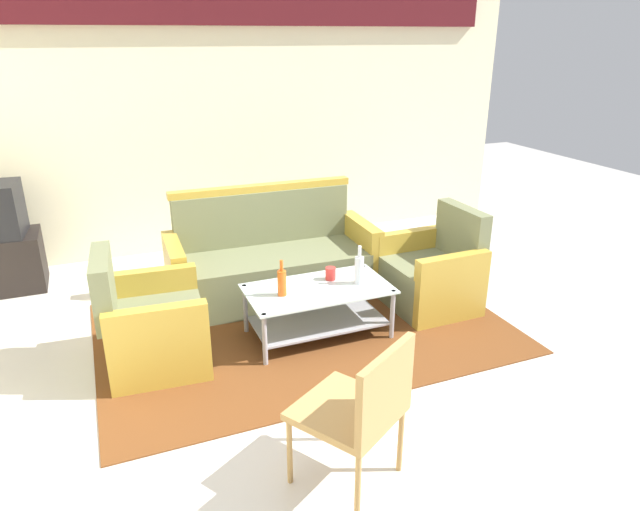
{
  "coord_description": "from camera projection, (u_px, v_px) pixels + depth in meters",
  "views": [
    {
      "loc": [
        -1.48,
        -3.0,
        2.22
      ],
      "look_at": [
        0.02,
        0.7,
        0.65
      ],
      "focal_mm": 31.83,
      "sensor_mm": 36.0,
      "label": 1
    }
  ],
  "objects": [
    {
      "name": "ground_plane",
      "position": [
        355.0,
        378.0,
        3.92
      ],
      "size": [
        14.0,
        14.0,
        0.0
      ],
      "primitive_type": "plane",
      "color": "beige"
    },
    {
      "name": "wall_back",
      "position": [
        235.0,
        109.0,
        6.01
      ],
      "size": [
        6.52,
        0.19,
        2.8
      ],
      "color": "beige",
      "rests_on": "ground"
    },
    {
      "name": "rug",
      "position": [
        303.0,
        327.0,
        4.58
      ],
      "size": [
        3.17,
        2.14,
        0.01
      ],
      "primitive_type": "cube",
      "color": "brown",
      "rests_on": "ground"
    },
    {
      "name": "couch",
      "position": [
        272.0,
        263.0,
        5.03
      ],
      "size": [
        1.82,
        0.79,
        0.96
      ],
      "rotation": [
        0.0,
        0.0,
        3.11
      ],
      "color": "#6B704C",
      "rests_on": "rug"
    },
    {
      "name": "armchair_left",
      "position": [
        151.0,
        327.0,
        4.0
      ],
      "size": [
        0.75,
        0.8,
        0.85
      ],
      "rotation": [
        0.0,
        0.0,
        -1.64
      ],
      "color": "#6B704C",
      "rests_on": "rug"
    },
    {
      "name": "armchair_right",
      "position": [
        432.0,
        275.0,
        4.86
      ],
      "size": [
        0.71,
        0.77,
        0.85
      ],
      "rotation": [
        0.0,
        0.0,
        1.59
      ],
      "color": "#6B704C",
      "rests_on": "rug"
    },
    {
      "name": "coffee_table",
      "position": [
        318.0,
        304.0,
        4.37
      ],
      "size": [
        1.1,
        0.6,
        0.4
      ],
      "color": "silver",
      "rests_on": "rug"
    },
    {
      "name": "bottle_clear",
      "position": [
        359.0,
        269.0,
        4.36
      ],
      "size": [
        0.07,
        0.07,
        0.31
      ],
      "color": "silver",
      "rests_on": "coffee_table"
    },
    {
      "name": "bottle_orange",
      "position": [
        282.0,
        282.0,
        4.16
      ],
      "size": [
        0.07,
        0.07,
        0.28
      ],
      "color": "#D85919",
      "rests_on": "coffee_table"
    },
    {
      "name": "cup",
      "position": [
        331.0,
        273.0,
        4.45
      ],
      "size": [
        0.08,
        0.08,
        0.1
      ],
      "primitive_type": "cylinder",
      "color": "red",
      "rests_on": "coffee_table"
    },
    {
      "name": "wicker_chair",
      "position": [
        362.0,
        405.0,
        2.82
      ],
      "size": [
        0.66,
        0.66,
        0.84
      ],
      "rotation": [
        0.0,
        0.0,
        0.55
      ],
      "color": "#AD844C",
      "rests_on": "ground"
    }
  ]
}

